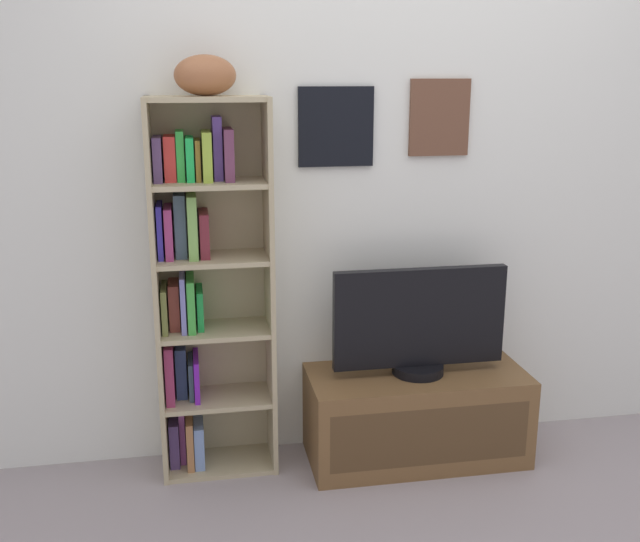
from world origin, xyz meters
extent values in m
cube|color=silver|center=(0.00, 1.13, 1.29)|extent=(4.80, 0.06, 2.58)
cube|color=black|center=(-0.21, 1.09, 1.43)|extent=(0.31, 0.02, 0.32)
cube|color=#8C9EB3|center=(-0.21, 1.09, 1.43)|extent=(0.26, 0.01, 0.27)
cube|color=brown|center=(0.24, 1.09, 1.46)|extent=(0.26, 0.02, 0.32)
cube|color=#919BA5|center=(0.24, 1.09, 1.46)|extent=(0.21, 0.01, 0.27)
cube|color=tan|center=(-0.96, 0.97, 0.78)|extent=(0.02, 0.26, 1.56)
cube|color=tan|center=(-0.50, 0.97, 0.78)|extent=(0.02, 0.26, 1.56)
cube|color=tan|center=(-0.73, 1.10, 0.78)|extent=(0.47, 0.01, 1.56)
cube|color=tan|center=(-0.73, 0.97, 0.01)|extent=(0.43, 0.25, 0.02)
cube|color=tan|center=(-0.73, 0.97, 0.31)|extent=(0.43, 0.25, 0.02)
cube|color=tan|center=(-0.73, 0.97, 0.62)|extent=(0.43, 0.25, 0.02)
cube|color=tan|center=(-0.73, 0.97, 0.92)|extent=(0.43, 0.25, 0.02)
cube|color=tan|center=(-0.73, 0.97, 1.22)|extent=(0.43, 0.25, 0.02)
cube|color=tan|center=(-0.73, 0.97, 1.55)|extent=(0.43, 0.25, 0.02)
cube|color=#4D376B|center=(-0.92, 1.01, 0.12)|extent=(0.04, 0.17, 0.20)
cube|color=#954A92|center=(-0.89, 1.02, 0.14)|extent=(0.02, 0.13, 0.24)
cube|color=#A46D42|center=(-0.86, 0.99, 0.13)|extent=(0.03, 0.20, 0.21)
cube|color=#7290C6|center=(-0.82, 0.99, 0.11)|extent=(0.04, 0.20, 0.19)
cube|color=#8B2C52|center=(-0.93, 0.99, 0.45)|extent=(0.04, 0.20, 0.25)
cube|color=navy|center=(-0.88, 1.02, 0.43)|extent=(0.04, 0.14, 0.22)
cube|color=#3A505F|center=(-0.84, 1.00, 0.40)|extent=(0.02, 0.17, 0.16)
cube|color=#6C1BAB|center=(-0.82, 0.99, 0.41)|extent=(0.02, 0.20, 0.18)
cube|color=olive|center=(-0.93, 0.99, 0.72)|extent=(0.02, 0.19, 0.18)
cube|color=brown|center=(-0.89, 1.02, 0.72)|extent=(0.04, 0.15, 0.19)
cube|color=#7578C0|center=(-0.86, 0.99, 0.74)|extent=(0.02, 0.19, 0.23)
cube|color=green|center=(-0.83, 0.99, 0.73)|extent=(0.03, 0.20, 0.22)
cube|color=green|center=(-0.79, 1.01, 0.71)|extent=(0.03, 0.17, 0.16)
cube|color=#3B32B8|center=(-0.93, 1.01, 1.04)|extent=(0.02, 0.17, 0.21)
cube|color=#98346D|center=(-0.90, 1.00, 1.03)|extent=(0.03, 0.18, 0.20)
cube|color=#3F5463|center=(-0.85, 1.01, 1.06)|extent=(0.04, 0.15, 0.25)
cube|color=#77AC51|center=(-0.81, 0.99, 1.06)|extent=(0.04, 0.19, 0.25)
cube|color=maroon|center=(-0.76, 1.00, 1.02)|extent=(0.04, 0.18, 0.18)
cube|color=#553C69|center=(-0.93, 1.01, 1.32)|extent=(0.03, 0.17, 0.17)
cube|color=red|center=(-0.88, 1.02, 1.32)|extent=(0.04, 0.15, 0.17)
cube|color=green|center=(-0.84, 1.02, 1.33)|extent=(0.03, 0.15, 0.19)
cube|color=green|center=(-0.80, 1.01, 1.32)|extent=(0.03, 0.16, 0.17)
cube|color=olive|center=(-0.77, 1.01, 1.31)|extent=(0.02, 0.16, 0.16)
cube|color=#96B73A|center=(-0.74, 1.00, 1.33)|extent=(0.04, 0.18, 0.19)
cube|color=#5C3F96|center=(-0.70, 1.02, 1.36)|extent=(0.04, 0.14, 0.25)
cube|color=#643350|center=(-0.65, 1.00, 1.33)|extent=(0.04, 0.19, 0.20)
ellipsoid|color=#945936|center=(-0.73, 0.97, 1.63)|extent=(0.30, 0.26, 0.15)
cube|color=brown|center=(0.12, 0.89, 0.20)|extent=(0.94, 0.41, 0.40)
cube|color=#4F371F|center=(0.12, 0.69, 0.20)|extent=(0.84, 0.01, 0.25)
cylinder|color=black|center=(0.12, 0.89, 0.42)|extent=(0.22, 0.22, 0.04)
cube|color=black|center=(0.12, 0.89, 0.65)|extent=(0.74, 0.04, 0.42)
cube|color=#283346|center=(0.12, 0.88, 0.65)|extent=(0.70, 0.01, 0.38)
camera|label=1|loc=(-0.81, -1.92, 1.64)|focal=41.28mm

